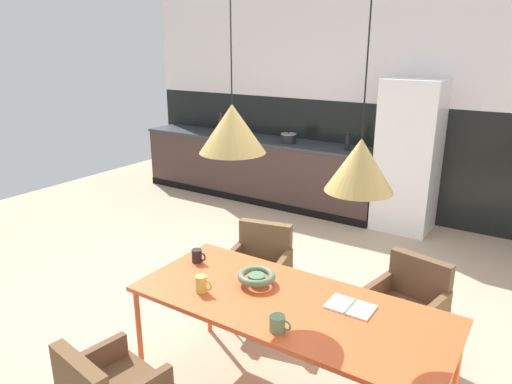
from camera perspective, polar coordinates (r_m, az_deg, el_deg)
The scene contains 18 objects.
ground_plane at distance 4.22m, azimuth -0.73°, elevation -14.35°, with size 9.65×9.65×0.00m, color tan.
back_wall_splashback_dark at distance 6.52m, azimuth 14.40°, elevation 3.86°, with size 7.42×0.12×1.49m, color black.
back_wall_panel_upper at distance 6.35m, azimuth 15.46°, elevation 17.03°, with size 7.42×0.12×1.49m, color white.
kitchen_counter at distance 7.00m, azimuth -0.04°, elevation 2.93°, with size 3.75×0.63×0.92m.
refrigerator_column at distance 6.00m, azimuth 18.05°, elevation 4.13°, with size 0.68×0.60×1.85m, color silver.
dining_table at distance 2.92m, azimuth 4.00°, elevation -13.91°, with size 1.93×0.82×0.75m.
armchair_facing_counter at distance 3.62m, azimuth 18.26°, elevation -12.01°, with size 0.56×0.55×0.77m.
armchair_far_side at distance 3.96m, azimuth 0.55°, elevation -8.14°, with size 0.57×0.56×0.80m.
fruit_bowl at distance 3.06m, azimuth 0.06°, elevation -10.29°, with size 0.25×0.25×0.08m.
open_book at distance 2.89m, azimuth 11.39°, elevation -13.52°, with size 0.27×0.19×0.02m.
mug_glass_clear at distance 2.63m, azimuth 2.66°, elevation -15.66°, with size 0.13×0.09×0.09m.
mug_short_terracotta at distance 2.99m, azimuth -6.61°, elevation -11.05°, with size 0.12×0.07×0.11m.
mug_tall_blue at distance 3.38m, azimuth -7.15°, elevation -7.71°, with size 0.12×0.07×0.09m.
cooking_pot at distance 6.53m, azimuth 3.97°, elevation 6.54°, with size 0.22×0.22×0.16m.
bottle_oil_tall at distance 6.15m, azimuth 11.10°, elevation 6.00°, with size 0.07×0.07×0.27m.
bottle_vinegar_dark at distance 7.40m, azimuth -4.29°, elevation 8.24°, with size 0.07×0.07×0.29m.
pendant_lamp_over_table_near at distance 2.72m, azimuth -2.90°, elevation 7.72°, with size 0.39×0.39×1.31m.
pendant_lamp_over_table_far at distance 2.41m, azimuth 12.54°, elevation 3.26°, with size 0.35×0.35×1.41m.
Camera 1 is at (2.00, -2.97, 2.23)m, focal length 32.89 mm.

